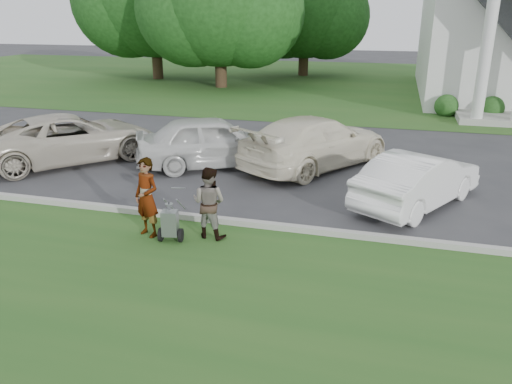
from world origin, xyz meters
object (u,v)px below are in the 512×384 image
at_px(person_right, 209,203).
at_px(car_d, 418,180).
at_px(person_left, 147,198).
at_px(car_b, 213,141).
at_px(striping_cart, 170,224).
at_px(tree_back, 305,11).
at_px(tree_left, 219,5).
at_px(car_c, 316,142).
at_px(parking_meter_near, 214,191).
at_px(car_a, 71,138).

distance_m(person_right, car_d, 5.41).
height_order(person_left, person_right, person_left).
height_order(car_b, car_d, car_b).
bearing_deg(car_d, striping_cart, 65.24).
bearing_deg(tree_back, car_d, -73.79).
distance_m(tree_left, person_left, 23.70).
distance_m(striping_cart, car_b, 5.59).
height_order(tree_back, car_c, tree_back).
distance_m(person_right, car_c, 6.04).
height_order(tree_back, parking_meter_near, tree_back).
xyz_separation_m(parking_meter_near, car_a, (-6.37, 3.95, -0.12)).
distance_m(striping_cart, car_c, 6.67).
bearing_deg(parking_meter_near, car_c, 75.44).
bearing_deg(person_left, parking_meter_near, 51.66).
distance_m(striping_cart, person_right, 0.92).
relative_size(striping_cart, car_a, 0.19).
relative_size(parking_meter_near, car_a, 0.26).
relative_size(tree_left, car_d, 2.57).
distance_m(car_a, car_d, 10.85).
distance_m(tree_back, person_left, 30.80).
relative_size(car_a, car_c, 1.01).
distance_m(person_left, car_a, 6.94).
distance_m(tree_left, car_a, 18.35).
relative_size(tree_back, car_b, 2.02).
xyz_separation_m(person_left, car_b, (-0.46, 5.34, -0.06)).
bearing_deg(tree_back, car_c, -78.71).
bearing_deg(car_c, car_d, 169.95).
bearing_deg(tree_left, person_right, -71.35).
distance_m(person_left, car_c, 6.73).
xyz_separation_m(parking_meter_near, car_b, (-1.71, 4.60, -0.09)).
bearing_deg(tree_left, person_left, -74.61).
distance_m(striping_cart, person_left, 0.76).
relative_size(tree_left, parking_meter_near, 7.46).
distance_m(tree_back, person_right, 30.64).
xyz_separation_m(striping_cart, person_left, (-0.58, 0.14, 0.47)).
relative_size(parking_meter_near, car_b, 0.30).
relative_size(person_left, car_d, 0.42).
distance_m(tree_left, tree_back, 8.95).
bearing_deg(car_b, car_c, -103.17).
distance_m(person_left, car_d, 6.65).
bearing_deg(tree_back, car_a, -96.49).
distance_m(tree_back, striping_cart, 31.05).
bearing_deg(striping_cart, tree_back, 85.04).
distance_m(person_left, car_b, 5.36).
bearing_deg(tree_left, car_a, -86.57).
xyz_separation_m(person_right, car_a, (-6.42, 4.39, -0.01)).
bearing_deg(car_c, striping_cart, 103.66).
xyz_separation_m(person_right, car_b, (-1.76, 5.04, 0.03)).
relative_size(person_right, car_b, 0.33).
xyz_separation_m(tree_back, car_c, (4.85, -24.30, -3.93)).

